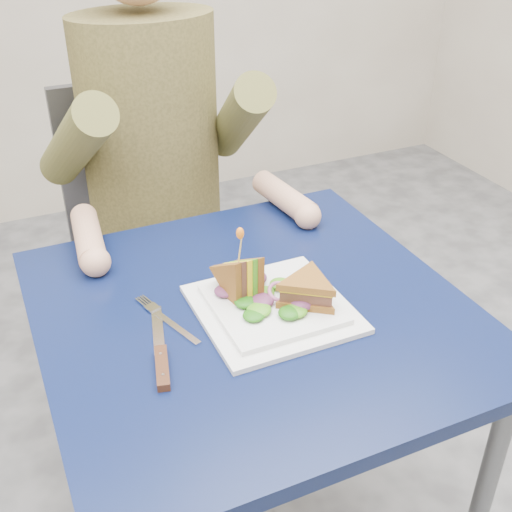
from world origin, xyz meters
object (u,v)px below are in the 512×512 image
table (253,342)px  sandwich_upright (241,279)px  chair (150,226)px  diner (150,109)px  fork (168,321)px  sandwich_flat (307,290)px  knife (161,360)px  plate (273,307)px

table → sandwich_upright: 0.14m
chair → sandwich_upright: bearing=-91.3°
diner → sandwich_upright: size_ratio=6.13×
sandwich_upright → fork: (-0.14, 0.00, -0.05)m
table → sandwich_upright: size_ratio=6.17×
chair → diner: 0.39m
sandwich_flat → sandwich_upright: 0.12m
chair → sandwich_upright: 0.74m
diner → sandwich_upright: bearing=-91.5°
knife → sandwich_flat: bearing=5.7°
table → diner: 0.66m
diner → chair: bearing=90.0°
diner → plate: diner is taller
sandwich_flat → diner: bearing=97.1°
plate → sandwich_upright: bearing=133.0°
chair → plate: (0.03, -0.74, 0.20)m
table → diner: bearing=90.0°
chair → sandwich_upright: (-0.02, -0.70, 0.24)m
diner → sandwich_flat: 0.67m
sandwich_upright → sandwich_flat: bearing=-35.8°
sandwich_upright → plate: bearing=-47.0°
table → sandwich_upright: (-0.02, 0.02, 0.13)m
knife → fork: bearing=66.8°
sandwich_upright → knife: bearing=-151.5°
table → diner: size_ratio=1.01×
diner → fork: 0.63m
sandwich_upright → fork: sandwich_upright is taller
table → diner: diner is taller
table → knife: knife is taller
chair → sandwich_flat: size_ratio=5.60×
table → fork: size_ratio=4.28×
diner → sandwich_flat: (0.08, -0.65, -0.14)m
chair → diner: size_ratio=1.25×
table → knife: bearing=-158.4°
diner → fork: bearing=-104.7°
table → sandwich_upright: sandwich_upright is taller
plate → knife: bearing=-166.7°
chair → sandwich_flat: 0.80m
sandwich_flat → sandwich_upright: sandwich_upright is taller
chair → knife: (-0.20, -0.79, 0.20)m
fork → knife: bearing=-113.2°
sandwich_flat → knife: 0.28m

